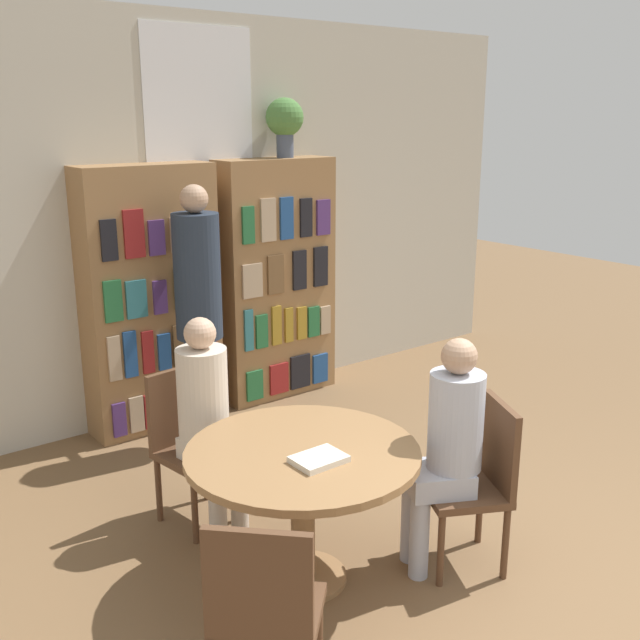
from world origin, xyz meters
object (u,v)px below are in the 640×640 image
at_px(flower_vase, 285,120).
at_px(librarian_standing, 198,288).
at_px(reading_table, 303,473).
at_px(chair_near_camera, 265,610).
at_px(seated_reader_right, 447,441).
at_px(chair_far_side, 479,476).
at_px(chair_left_side, 190,438).
at_px(seated_reader_left, 208,412).
at_px(bookshelf_left, 151,300).
at_px(bookshelf_right, 276,280).

distance_m(flower_vase, librarian_standing, 1.63).
height_order(reading_table, chair_near_camera, chair_near_camera).
xyz_separation_m(chair_near_camera, seated_reader_right, (1.30, 0.30, 0.21)).
relative_size(chair_near_camera, chair_far_side, 1.00).
height_order(chair_left_side, chair_far_side, same).
bearing_deg(chair_far_side, reading_table, 90.00).
bearing_deg(seated_reader_left, flower_vase, -145.05).
xyz_separation_m(flower_vase, chair_left_side, (-1.65, -1.36, -1.73)).
xyz_separation_m(seated_reader_left, seated_reader_right, (0.76, -1.06, 0.00)).
xyz_separation_m(seated_reader_left, librarian_standing, (0.53, 1.03, 0.43)).
bearing_deg(chair_left_side, bookshelf_left, -116.44).
xyz_separation_m(flower_vase, seated_reader_right, (-0.87, -2.60, -1.52)).
height_order(flower_vase, seated_reader_left, flower_vase).
bearing_deg(chair_near_camera, seated_reader_right, 58.50).
bearing_deg(reading_table, chair_far_side, -27.56).
bearing_deg(reading_table, seated_reader_left, 98.44).
bearing_deg(chair_left_side, reading_table, 90.00).
xyz_separation_m(bookshelf_left, librarian_standing, (0.11, -0.50, 0.17)).
distance_m(bookshelf_right, seated_reader_left, 2.17).
distance_m(bookshelf_left, seated_reader_right, 2.63).
bearing_deg(bookshelf_left, librarian_standing, -77.25).
height_order(seated_reader_right, librarian_standing, librarian_standing).
bearing_deg(reading_table, librarian_standing, 76.54).
distance_m(reading_table, seated_reader_left, 0.74).
distance_m(flower_vase, chair_far_side, 3.27).
xyz_separation_m(bookshelf_right, chair_left_side, (-1.55, -1.36, -0.47)).
xyz_separation_m(bookshelf_left, flower_vase, (1.21, 0.00, 1.26)).
bearing_deg(bookshelf_right, flower_vase, 2.50).
bearing_deg(seated_reader_right, chair_left_side, 59.84).
relative_size(flower_vase, seated_reader_right, 0.37).
distance_m(chair_near_camera, chair_left_side, 1.62).
bearing_deg(bookshelf_left, seated_reader_left, -105.14).
relative_size(flower_vase, librarian_standing, 0.25).
relative_size(bookshelf_left, chair_left_side, 2.19).
distance_m(bookshelf_left, chair_near_camera, 3.09).
xyz_separation_m(reading_table, seated_reader_left, (-0.11, 0.73, 0.11)).
xyz_separation_m(bookshelf_right, chair_near_camera, (-2.06, -2.90, -0.47)).
relative_size(bookshelf_right, flower_vase, 4.24).
xyz_separation_m(bookshelf_right, librarian_standing, (-0.99, -0.50, 0.17)).
height_order(flower_vase, reading_table, flower_vase).
bearing_deg(chair_left_side, bookshelf_right, -147.17).
distance_m(bookshelf_right, flower_vase, 1.26).
height_order(chair_near_camera, chair_far_side, same).
bearing_deg(reading_table, chair_left_side, 98.44).
bearing_deg(bookshelf_right, librarian_standing, -153.16).
height_order(bookshelf_left, reading_table, bookshelf_left).
xyz_separation_m(chair_near_camera, seated_reader_left, (0.54, 1.36, 0.21)).
xyz_separation_m(reading_table, chair_left_side, (-0.13, 0.90, -0.10)).
height_order(bookshelf_right, librarian_standing, bookshelf_right).
bearing_deg(chair_far_side, bookshelf_left, 38.15).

